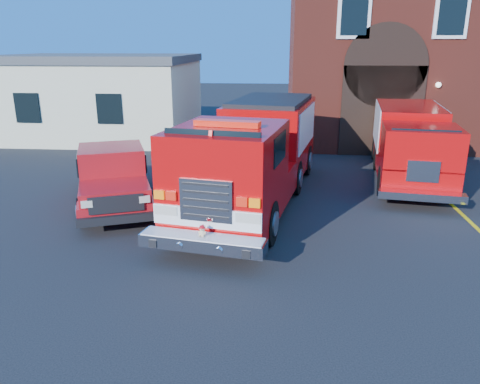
# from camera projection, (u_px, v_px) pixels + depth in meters

# --- Properties ---
(ground) EXTENTS (100.00, 100.00, 0.00)m
(ground) POSITION_uv_depth(u_px,v_px,m) (243.00, 223.00, 13.39)
(ground) COLOR black
(ground) RESTS_ON ground
(parking_stripe_near) EXTENTS (0.12, 3.00, 0.01)m
(parking_stripe_near) POSITION_uv_depth(u_px,v_px,m) (465.00, 217.00, 13.82)
(parking_stripe_near) COLOR #E1B80B
(parking_stripe_near) RESTS_ON ground
(parking_stripe_mid) EXTENTS (0.12, 3.00, 0.01)m
(parking_stripe_mid) POSITION_uv_depth(u_px,v_px,m) (433.00, 187.00, 16.67)
(parking_stripe_mid) COLOR #E1B80B
(parking_stripe_mid) RESTS_ON ground
(parking_stripe_far) EXTENTS (0.12, 3.00, 0.01)m
(parking_stripe_far) POSITION_uv_depth(u_px,v_px,m) (411.00, 167.00, 19.52)
(parking_stripe_far) COLOR #E1B80B
(parking_stripe_far) RESTS_ON ground
(fire_station) EXTENTS (15.20, 10.20, 8.45)m
(fire_station) POSITION_uv_depth(u_px,v_px,m) (433.00, 57.00, 24.68)
(fire_station) COLOR maroon
(fire_station) RESTS_ON ground
(side_building) EXTENTS (10.20, 8.20, 4.35)m
(side_building) POSITION_uv_depth(u_px,v_px,m) (99.00, 95.00, 25.79)
(side_building) COLOR silver
(side_building) RESTS_ON ground
(fire_engine) EXTENTS (4.54, 10.30, 3.07)m
(fire_engine) POSITION_uv_depth(u_px,v_px,m) (255.00, 153.00, 14.85)
(fire_engine) COLOR black
(fire_engine) RESTS_ON ground
(pickup_truck) EXTENTS (4.01, 6.14, 1.89)m
(pickup_truck) POSITION_uv_depth(u_px,v_px,m) (113.00, 176.00, 14.83)
(pickup_truck) COLOR black
(pickup_truck) RESTS_ON ground
(secondary_truck) EXTENTS (3.58, 8.23, 2.58)m
(secondary_truck) POSITION_uv_depth(u_px,v_px,m) (410.00, 141.00, 17.59)
(secondary_truck) COLOR black
(secondary_truck) RESTS_ON ground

